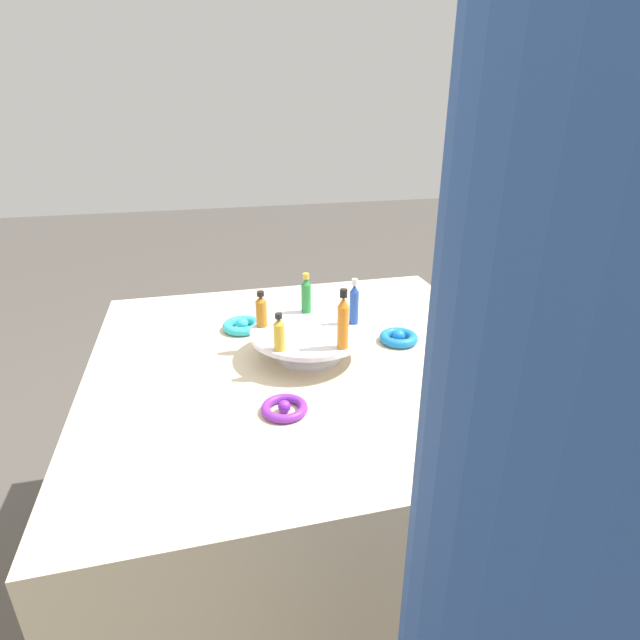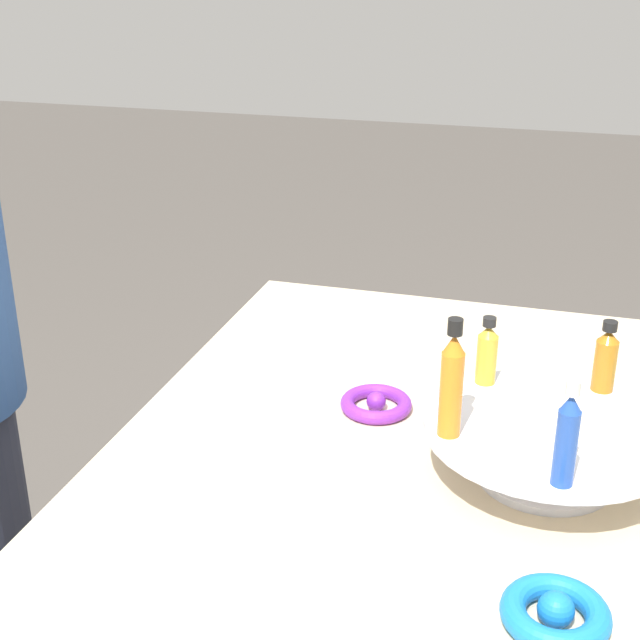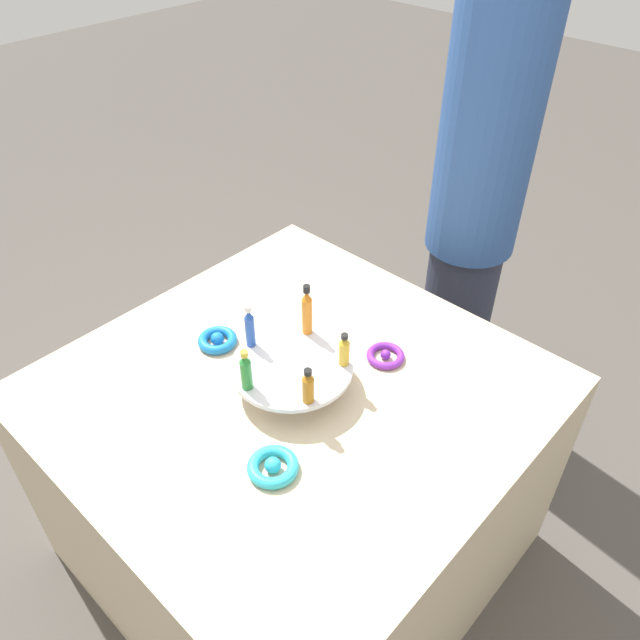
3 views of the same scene
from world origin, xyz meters
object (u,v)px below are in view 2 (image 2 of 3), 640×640
(bottle_blue, at_px, (564,437))
(ribbon_bow_purple, at_px, (374,403))
(bottle_amber, at_px, (603,359))
(display_stand, at_px, (545,441))
(bottle_orange, at_px, (449,382))
(bottle_gold, at_px, (485,353))
(ribbon_bow_blue, at_px, (552,613))

(bottle_blue, distance_m, ribbon_bow_purple, 0.36)
(bottle_amber, xyz_separation_m, ribbon_bow_purple, (0.00, -0.29, -0.11))
(display_stand, bearing_deg, bottle_orange, -63.61)
(bottle_gold, distance_m, ribbon_bow_blue, 0.38)
(bottle_amber, bearing_deg, bottle_gold, -81.61)
(ribbon_bow_blue, bearing_deg, bottle_blue, -177.14)
(bottle_amber, xyz_separation_m, bottle_orange, (0.17, -0.17, 0.02))
(bottle_amber, relative_size, ribbon_bow_blue, 0.90)
(bottle_amber, bearing_deg, bottle_orange, -45.61)
(ribbon_bow_purple, bearing_deg, bottle_blue, 47.65)
(bottle_gold, distance_m, bottle_blue, 0.24)
(ribbon_bow_purple, height_order, ribbon_bow_blue, ribbon_bow_blue)
(display_stand, xyz_separation_m, bottle_orange, (0.06, -0.11, 0.09))
(ribbon_bow_purple, bearing_deg, ribbon_bow_blue, 35.54)
(bottle_gold, bearing_deg, bottle_blue, 26.39)
(bottle_gold, height_order, ribbon_bow_blue, bottle_gold)
(ribbon_bow_purple, distance_m, ribbon_bow_blue, 0.45)
(bottle_blue, bearing_deg, display_stand, -171.61)
(display_stand, height_order, bottle_blue, bottle_blue)
(bottle_amber, xyz_separation_m, ribbon_bow_blue, (0.37, -0.03, -0.10))
(bottle_blue, bearing_deg, ribbon_bow_purple, -132.35)
(ribbon_bow_purple, relative_size, ribbon_bow_blue, 0.94)
(display_stand, distance_m, bottle_amber, 0.14)
(bottle_gold, height_order, ribbon_bow_purple, bottle_gold)
(ribbon_bow_purple, bearing_deg, bottle_amber, 90.81)
(bottle_orange, distance_m, ribbon_bow_blue, 0.27)
(bottle_gold, relative_size, bottle_blue, 0.75)
(bottle_blue, height_order, ribbon_bow_blue, bottle_blue)
(display_stand, relative_size, bottle_gold, 3.26)
(display_stand, height_order, ribbon_bow_blue, display_stand)
(bottle_amber, xyz_separation_m, bottle_gold, (0.02, -0.15, -0.00))
(bottle_orange, relative_size, bottle_blue, 1.20)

